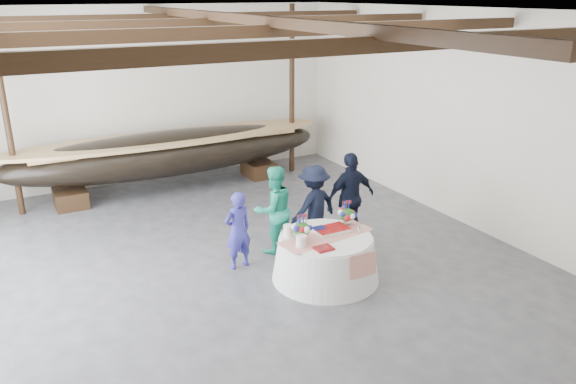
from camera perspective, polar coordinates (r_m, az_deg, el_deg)
floor at (r=10.46m, az=-3.88°, el=-7.58°), size 10.00×12.00×0.01m
wall_back at (r=15.20m, az=-13.61°, el=9.55°), size 10.00×0.02×4.50m
wall_front at (r=5.18m, az=24.77°, el=-11.63°), size 10.00×0.02×4.50m
wall_right at (r=12.47m, az=17.44°, el=7.06°), size 0.02×12.00×4.50m
ceiling at (r=9.31m, az=-4.55°, el=17.88°), size 10.00×12.00×0.01m
pavilion_structure at (r=10.10m, az=-6.43°, el=15.13°), size 9.80×11.76×4.50m
longboat_display at (r=14.39m, az=-11.95°, el=3.92°), size 8.18×1.64×1.53m
banquet_table at (r=9.89m, az=3.85°, el=-6.65°), size 1.88×1.88×0.81m
tabletop_items at (r=9.75m, az=3.57°, el=-3.46°), size 1.80×0.95×0.40m
guest_woman_blue at (r=10.17m, az=-5.11°, el=-3.89°), size 0.58×0.43×1.46m
guest_woman_teal at (r=10.73m, az=-1.45°, el=-1.79°), size 0.88×0.71×1.72m
guest_man_left at (r=10.96m, az=2.63°, el=-1.46°), size 1.18×0.83×1.67m
guest_man_right at (r=11.24m, az=6.37°, el=-0.54°), size 1.08×0.45×1.84m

